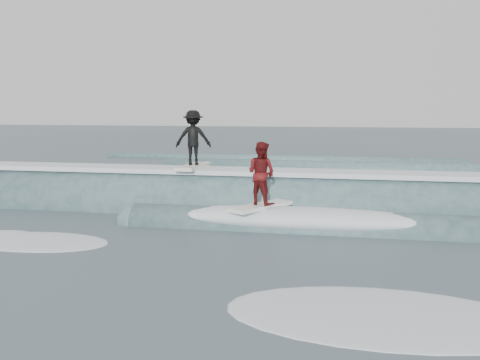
# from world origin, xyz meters

# --- Properties ---
(ground) EXTENTS (160.00, 160.00, 0.00)m
(ground) POSITION_xyz_m (0.00, 0.00, 0.00)
(ground) COLOR #394A53
(ground) RESTS_ON ground
(breaking_wave) EXTENTS (24.24, 4.01, 2.46)m
(breaking_wave) POSITION_xyz_m (0.20, 5.43, 0.04)
(breaking_wave) COLOR #35585A
(breaking_wave) RESTS_ON ground
(surfer_black) EXTENTS (1.19, 2.02, 1.77)m
(surfer_black) POSITION_xyz_m (-1.67, 5.68, 2.16)
(surfer_black) COLOR white
(surfer_black) RESTS_ON ground
(surfer_red) EXTENTS (1.52, 1.99, 1.74)m
(surfer_red) POSITION_xyz_m (0.81, 3.48, 1.36)
(surfer_red) COLOR white
(surfer_red) RESTS_ON ground
(whitewater) EXTENTS (14.76, 5.76, 0.10)m
(whitewater) POSITION_xyz_m (1.46, -0.31, 0.00)
(whitewater) COLOR white
(whitewater) RESTS_ON ground
(far_swells) EXTENTS (36.58, 8.65, 0.80)m
(far_swells) POSITION_xyz_m (-2.02, 17.65, 0.00)
(far_swells) COLOR #35585A
(far_swells) RESTS_ON ground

